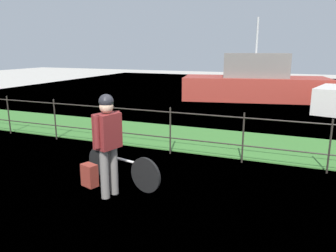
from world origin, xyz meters
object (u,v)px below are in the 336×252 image
object	(u,v)px
terrier_dog	(105,130)
bicycle_main	(121,167)
wooden_crate	(105,141)
cyclist_person	(108,137)
backpack_on_paving	(90,175)
moored_boat_near	(254,83)

from	to	relation	value
terrier_dog	bicycle_main	bearing A→B (deg)	-14.07
wooden_crate	terrier_dog	xyz separation A→B (m)	(0.02, -0.01, 0.21)
bicycle_main	cyclist_person	world-z (taller)	cyclist_person
bicycle_main	cyclist_person	xyz separation A→B (m)	(0.06, -0.48, 0.68)
bicycle_main	backpack_on_paving	distance (m)	0.57
terrier_dog	backpack_on_paving	bearing A→B (deg)	-108.27
bicycle_main	moored_boat_near	size ratio (longest dim) A/B	0.24
bicycle_main	backpack_on_paving	xyz separation A→B (m)	(-0.48, -0.27, -0.12)
wooden_crate	moored_boat_near	world-z (taller)	moored_boat_near
moored_boat_near	terrier_dog	bearing A→B (deg)	-96.08
wooden_crate	cyclist_person	distance (m)	0.77
bicycle_main	cyclist_person	bearing A→B (deg)	-83.07
backpack_on_paving	moored_boat_near	world-z (taller)	moored_boat_near
wooden_crate	cyclist_person	bearing A→B (deg)	-52.44
moored_boat_near	cyclist_person	bearing A→B (deg)	-93.73
terrier_dog	cyclist_person	size ratio (longest dim) A/B	0.19
backpack_on_paving	moored_boat_near	xyz separation A→B (m)	(1.29, 11.37, 0.60)
wooden_crate	cyclist_person	size ratio (longest dim) A/B	0.21
wooden_crate	backpack_on_paving	distance (m)	0.66
terrier_dog	backpack_on_paving	xyz separation A→B (m)	(-0.12, -0.36, -0.74)
wooden_crate	cyclist_person	xyz separation A→B (m)	(0.44, -0.57, 0.27)
backpack_on_paving	wooden_crate	bearing A→B (deg)	-86.33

